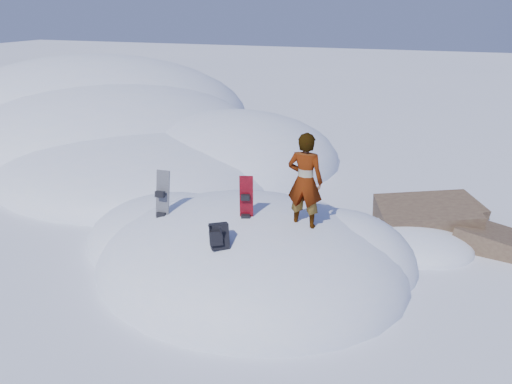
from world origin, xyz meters
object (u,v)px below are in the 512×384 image
(snowboard_red, at_px, (246,209))
(person, at_px, (305,181))
(snowboard_dark, at_px, (162,207))
(backpack, at_px, (219,236))

(snowboard_red, relative_size, person, 0.75)
(snowboard_dark, height_order, backpack, snowboard_dark)
(snowboard_red, height_order, person, person)
(snowboard_dark, distance_m, backpack, 2.07)
(person, bearing_deg, backpack, 48.50)
(snowboard_red, height_order, backpack, snowboard_red)
(backpack, xyz_separation_m, person, (1.28, 1.33, 0.80))
(snowboard_red, bearing_deg, person, -4.35)
(snowboard_red, distance_m, person, 1.34)
(snowboard_red, xyz_separation_m, snowboard_dark, (-1.94, -0.03, -0.21))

